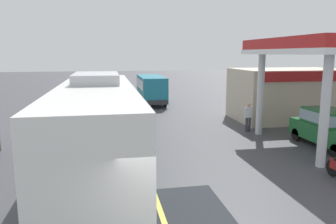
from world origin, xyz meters
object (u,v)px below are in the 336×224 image
Objects in this scene: coach_bus_main at (97,132)px; minibus_opposing_lane at (151,87)px; car_at_pump at (329,127)px; pedestrian_near_pump at (248,115)px; car_trailing_behind_bus at (97,91)px.

minibus_opposing_lane is (4.21, 17.25, -0.25)m from coach_bus_main.
car_at_pump is 0.69× the size of minibus_opposing_lane.
car_at_pump is at bearing 10.84° from coach_bus_main.
coach_bus_main is 2.63× the size of car_at_pump.
car_trailing_behind_bus is at bearing 122.56° from pedestrian_near_pump.
coach_bus_main is at bearing -88.24° from car_trailing_behind_bus.
coach_bus_main is at bearing -169.16° from car_at_pump.
car_at_pump is 4.42m from pedestrian_near_pump.
minibus_opposing_lane is 3.69× the size of pedestrian_near_pump.
car_at_pump is 16.51m from minibus_opposing_lane.
car_at_pump is 20.83m from car_trailing_behind_bus.
coach_bus_main is 10.07m from pedestrian_near_pump.
car_trailing_behind_bus is (-11.20, 17.56, 0.00)m from car_at_pump.
minibus_opposing_lane is 5.37m from car_trailing_behind_bus.
car_trailing_behind_bus is at bearing 154.08° from minibus_opposing_lane.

